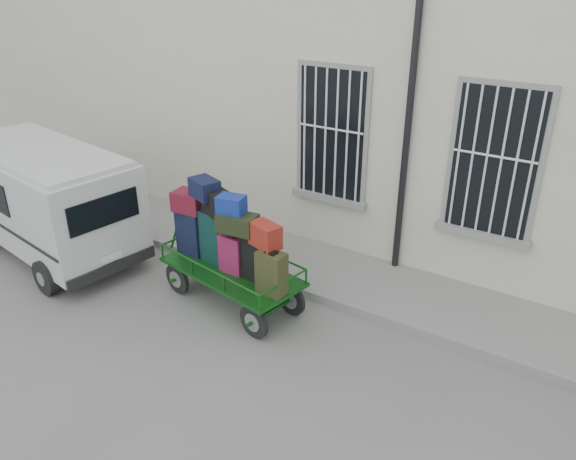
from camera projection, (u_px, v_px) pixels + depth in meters
The scene contains 5 objects.
ground at pixel (251, 340), 8.05m from camera, with size 80.00×80.00×0.00m, color slate.
building at pixel (414, 69), 10.90m from camera, with size 24.00×5.15×6.00m.
sidewalk at pixel (326, 271), 9.68m from camera, with size 24.00×1.70×0.15m, color gray.
luggage_cart at pixel (227, 245), 8.54m from camera, with size 2.77×1.42×1.96m.
van at pixel (46, 195), 10.00m from camera, with size 4.15×2.26×1.99m.
Camera 1 is at (3.99, -5.23, 4.93)m, focal length 35.00 mm.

